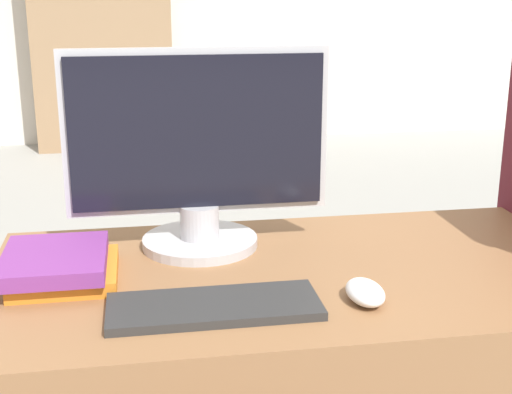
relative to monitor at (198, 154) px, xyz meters
name	(u,v)px	position (x,y,z in m)	size (l,w,h in m)	color
monitor	(198,154)	(0.00, 0.00, 0.00)	(0.55, 0.25, 0.42)	#B7B7BC
keyboard	(214,307)	(-0.01, -0.33, -0.20)	(0.37, 0.14, 0.02)	#2D2D2D
mouse	(365,292)	(0.26, -0.33, -0.19)	(0.07, 0.11, 0.04)	white
book_stack	(60,266)	(-0.28, -0.15, -0.17)	(0.21, 0.23, 0.06)	orange
bookshelf_far	(101,23)	(-0.36, 4.37, 0.06)	(1.07, 0.32, 1.98)	#9E7A56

